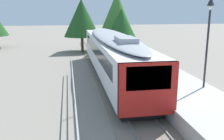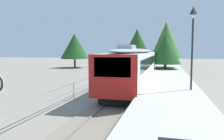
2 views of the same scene
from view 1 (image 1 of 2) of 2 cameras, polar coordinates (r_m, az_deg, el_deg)
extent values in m
plane|color=gray|center=(14.81, -7.18, -8.59)|extent=(160.00, 160.00, 0.00)
cube|color=slate|center=(15.21, 4.29, -7.81)|extent=(3.20, 60.00, 0.06)
cube|color=slate|center=(15.03, 1.60, -7.75)|extent=(0.08, 60.00, 0.08)
cube|color=slate|center=(15.36, 6.92, -7.36)|extent=(0.08, 60.00, 0.08)
cube|color=silver|center=(20.60, 0.17, 3.48)|extent=(2.80, 18.85, 2.55)
cube|color=red|center=(11.77, 8.08, -4.33)|extent=(2.80, 0.24, 2.55)
cube|color=black|center=(11.54, 8.29, -1.79)|extent=(2.13, 0.08, 1.12)
cube|color=black|center=(20.53, 0.17, 4.60)|extent=(2.82, 15.83, 0.92)
ellipsoid|color=#9EA0A5|center=(20.40, 0.17, 7.51)|extent=(2.69, 18.09, 0.44)
cube|color=#9EA0A5|center=(15.77, 3.16, 6.76)|extent=(1.10, 2.20, 0.36)
cube|color=#EAE5C6|center=(12.05, 8.03, -8.94)|extent=(1.00, 0.10, 0.20)
cube|color=black|center=(14.37, 5.07, -7.47)|extent=(2.24, 3.20, 0.55)
cube|color=black|center=(27.71, -2.36, 2.80)|extent=(2.24, 3.20, 0.55)
cube|color=#B7B5AD|center=(16.13, 15.64, -5.43)|extent=(3.90, 60.00, 0.90)
cylinder|color=#232328|center=(16.05, 20.53, 4.24)|extent=(0.12, 0.12, 4.60)
pyramid|color=#232328|center=(15.89, 21.38, 14.25)|extent=(0.34, 0.34, 0.50)
sphere|color=silver|center=(15.88, 21.28, 13.10)|extent=(0.24, 0.24, 0.24)
cylinder|color=#9EA0A5|center=(13.65, -8.31, -7.78)|extent=(0.06, 0.06, 1.25)
cylinder|color=#9EA0A5|center=(22.28, -9.01, 0.56)|extent=(0.06, 0.06, 1.25)
cylinder|color=brown|center=(30.93, 2.09, 4.65)|extent=(0.36, 0.36, 1.61)
cone|color=#1E4C1E|center=(30.62, 2.14, 9.91)|extent=(4.19, 4.19, 4.07)
cylinder|color=brown|center=(33.84, 1.06, 6.02)|extent=(0.36, 0.36, 2.31)
cone|color=#38702D|center=(33.56, 1.09, 12.59)|extent=(4.58, 4.58, 5.44)
cylinder|color=brown|center=(34.34, -6.69, 5.82)|extent=(0.36, 0.36, 2.05)
cone|color=#1E4C1E|center=(34.06, -6.85, 11.58)|extent=(4.71, 4.71, 4.85)
camera|label=2|loc=(6.91, 87.44, -17.30)|focal=35.14mm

